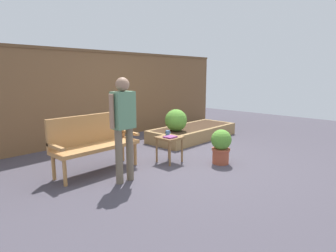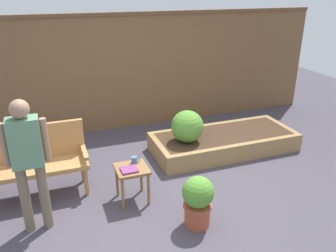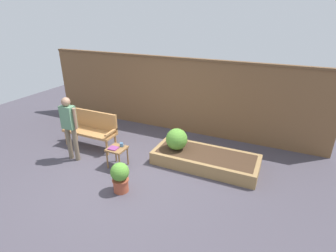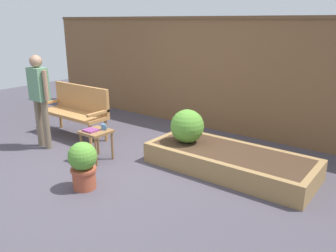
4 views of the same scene
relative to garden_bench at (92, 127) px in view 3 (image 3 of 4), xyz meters
The scene contains 10 objects.
ground_plane 1.76m from the garden_bench, 24.96° to the right, with size 14.00×14.00×0.00m, color #47424C.
fence_back 2.49m from the garden_bench, 51.31° to the left, with size 8.40×0.14×2.16m.
garden_bench is the anchor object (origin of this frame).
side_table 1.35m from the garden_bench, 26.64° to the right, with size 0.40×0.40×0.48m.
cup_on_table 1.37m from the garden_bench, 21.54° to the right, with size 0.11×0.08×0.09m.
book_on_table 1.34m from the garden_bench, 29.93° to the right, with size 0.20×0.18×0.03m, color #7F3875.
potted_boxwood 2.24m from the garden_bench, 36.92° to the right, with size 0.37×0.37×0.63m.
raised_planter_bed 3.06m from the garden_bench, ahead, with size 2.40×1.00×0.30m.
shrub_near_bench 2.33m from the garden_bench, ahead, with size 0.51×0.51×0.51m.
person_by_bench 0.86m from the garden_bench, 86.38° to the right, with size 0.47×0.20×1.56m.
Camera 3 is at (2.90, -4.14, 3.28)m, focal length 27.99 mm.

